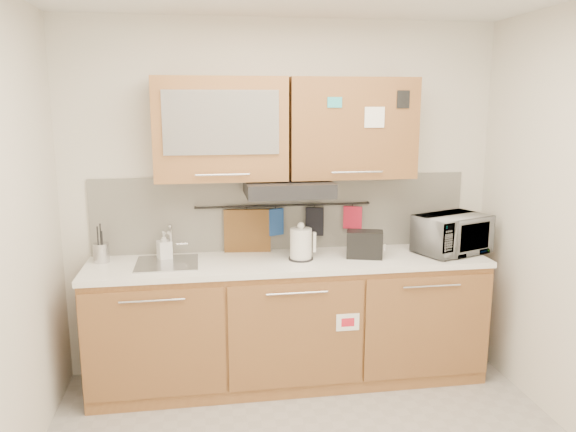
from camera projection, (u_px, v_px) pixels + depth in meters
name	position (u px, v px, depth m)	size (l,w,h in m)	color
wall_back	(283.00, 199.00, 4.20)	(3.20, 3.20, 0.00)	silver
base_cabinet	(289.00, 327.00, 4.08)	(2.80, 0.64, 0.88)	#A7733B
countertop	(289.00, 262.00, 3.98)	(2.82, 0.62, 0.04)	white
backsplash	(283.00, 212.00, 4.20)	(2.80, 0.02, 0.56)	silver
upper_cabinets	(286.00, 128.00, 3.92)	(1.82, 0.37, 0.70)	#A7733B
range_hood	(288.00, 188.00, 3.93)	(0.60, 0.46, 0.10)	black
sink	(167.00, 263.00, 3.86)	(0.42, 0.40, 0.26)	silver
utensil_rail	(284.00, 205.00, 4.16)	(0.02, 0.02, 1.30)	black
utensil_crock	(101.00, 252.00, 3.88)	(0.12, 0.12, 0.27)	#BABABF
kettle	(301.00, 245.00, 3.94)	(0.19, 0.17, 0.27)	silver
toaster	(365.00, 244.00, 4.00)	(0.29, 0.22, 0.19)	black
microwave	(452.00, 234.00, 4.12)	(0.51, 0.35, 0.28)	#999999
soap_bottle	(164.00, 246.00, 3.95)	(0.09, 0.09, 0.20)	#999999
cutting_board	(247.00, 238.00, 4.15)	(0.34, 0.03, 0.42)	brown
oven_mitt	(276.00, 222.00, 4.16)	(0.12, 0.03, 0.20)	navy
dark_pouch	(315.00, 221.00, 4.20)	(0.13, 0.04, 0.21)	black
pot_holder	(353.00, 218.00, 4.24)	(0.14, 0.02, 0.17)	#B51830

